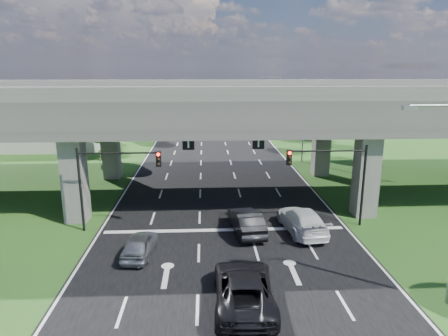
{
  "coord_description": "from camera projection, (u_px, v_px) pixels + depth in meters",
  "views": [
    {
      "loc": [
        -1.37,
        -22.9,
        11.35
      ],
      "look_at": [
        0.13,
        7.05,
        3.68
      ],
      "focal_mm": 32.0,
      "sensor_mm": 36.0,
      "label": 1
    }
  ],
  "objects": [
    {
      "name": "overpass",
      "position": [
        220.0,
        107.0,
        34.68
      ],
      "size": [
        80.0,
        15.0,
        10.0
      ],
      "color": "#3A3735",
      "rests_on": "ground"
    },
    {
      "name": "streetlight_beyond",
      "position": [
        277.0,
        102.0,
        62.78
      ],
      "size": [
        3.38,
        0.25,
        10.0
      ],
      "color": "gray",
      "rests_on": "ground"
    },
    {
      "name": "tree_right_mid",
      "position": [
        320.0,
        116.0,
        59.61
      ],
      "size": [
        3.91,
        3.9,
        6.76
      ],
      "color": "black",
      "rests_on": "ground"
    },
    {
      "name": "car_dark",
      "position": [
        246.0,
        221.0,
        27.8
      ],
      "size": [
        2.38,
        5.22,
        1.66
      ],
      "primitive_type": "imported",
      "rotation": [
        0.0,
        0.0,
        3.27
      ],
      "color": "black",
      "rests_on": "road"
    },
    {
      "name": "warehouse",
      "position": [
        32.0,
        133.0,
        57.14
      ],
      "size": [
        20.0,
        10.0,
        4.0
      ],
      "primitive_type": "cube",
      "color": "#9E9E99",
      "rests_on": "ground"
    },
    {
      "name": "tree_left_near",
      "position": [
        100.0,
        122.0,
        48.32
      ],
      "size": [
        4.5,
        4.5,
        7.8
      ],
      "color": "black",
      "rests_on": "ground"
    },
    {
      "name": "road",
      "position": [
        221.0,
        200.0,
        34.71
      ],
      "size": [
        18.0,
        120.0,
        0.03
      ],
      "primitive_type": "cube",
      "color": "black",
      "rests_on": "ground"
    },
    {
      "name": "tree_left_mid",
      "position": [
        93.0,
        119.0,
        56.08
      ],
      "size": [
        3.91,
        3.9,
        6.76
      ],
      "color": "black",
      "rests_on": "ground"
    },
    {
      "name": "signal_left",
      "position": [
        111.0,
        173.0,
        27.43
      ],
      "size": [
        5.76,
        0.54,
        6.0
      ],
      "color": "black",
      "rests_on": "ground"
    },
    {
      "name": "signal_right",
      "position": [
        335.0,
        171.0,
        28.19
      ],
      "size": [
        5.76,
        0.54,
        6.0
      ],
      "color": "black",
      "rests_on": "ground"
    },
    {
      "name": "tree_left_far",
      "position": [
        131.0,
        106.0,
        63.77
      ],
      "size": [
        4.8,
        4.8,
        8.32
      ],
      "color": "black",
      "rests_on": "ground"
    },
    {
      "name": "car_white",
      "position": [
        302.0,
        220.0,
        27.98
      ],
      "size": [
        3.0,
        6.0,
        1.67
      ],
      "primitive_type": "imported",
      "rotation": [
        0.0,
        0.0,
        3.26
      ],
      "color": "silver",
      "rests_on": "road"
    },
    {
      "name": "streetlight_far",
      "position": [
        301.0,
        114.0,
        47.3
      ],
      "size": [
        3.38,
        0.25,
        10.0
      ],
      "color": "gray",
      "rests_on": "ground"
    },
    {
      "name": "ground",
      "position": [
        227.0,
        252.0,
        25.03
      ],
      "size": [
        160.0,
        160.0,
        0.0
      ],
      "primitive_type": "plane",
      "color": "#234E19",
      "rests_on": "ground"
    },
    {
      "name": "car_silver",
      "position": [
        140.0,
        244.0,
        24.46
      ],
      "size": [
        2.07,
        4.29,
        1.41
      ],
      "primitive_type": "imported",
      "rotation": [
        0.0,
        0.0,
        3.04
      ],
      "color": "#A1A3A8",
      "rests_on": "road"
    },
    {
      "name": "tree_right_near",
      "position": [
        315.0,
        121.0,
        51.65
      ],
      "size": [
        4.2,
        4.2,
        7.28
      ],
      "color": "black",
      "rests_on": "ground"
    },
    {
      "name": "tree_right_far",
      "position": [
        284.0,
        106.0,
        67.0
      ],
      "size": [
        4.5,
        4.5,
        7.8
      ],
      "color": "black",
      "rests_on": "ground"
    },
    {
      "name": "car_trailing",
      "position": [
        244.0,
        288.0,
        19.39
      ],
      "size": [
        3.05,
        6.26,
        1.71
      ],
      "primitive_type": "imported",
      "rotation": [
        0.0,
        0.0,
        3.11
      ],
      "color": "black",
      "rests_on": "road"
    }
  ]
}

